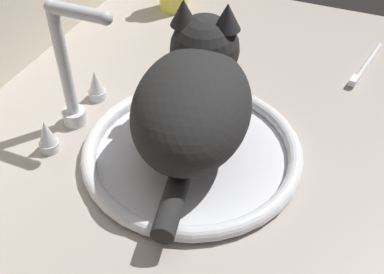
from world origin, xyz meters
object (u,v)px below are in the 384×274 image
(faucet, at_px, (72,81))
(cat, at_px, (195,95))
(sink_basin, at_px, (192,151))
(toothbrush, at_px, (366,65))

(faucet, height_order, cat, faucet)
(sink_basin, relative_size, cat, 1.00)
(faucet, relative_size, toothbrush, 1.29)
(cat, bearing_deg, toothbrush, -33.54)
(faucet, distance_m, toothbrush, 0.57)
(sink_basin, distance_m, toothbrush, 0.43)
(cat, distance_m, toothbrush, 0.42)
(faucet, bearing_deg, toothbrush, -49.88)
(cat, bearing_deg, faucet, 95.98)
(sink_basin, bearing_deg, cat, 11.08)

